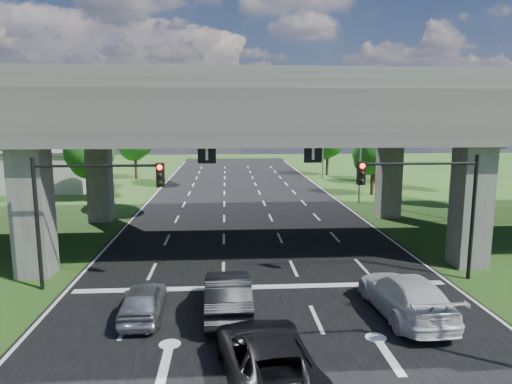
{
  "coord_description": "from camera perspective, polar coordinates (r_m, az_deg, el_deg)",
  "views": [
    {
      "loc": [
        -1.62,
        -16.32,
        7.7
      ],
      "look_at": [
        0.09,
        9.41,
        3.47
      ],
      "focal_mm": 32.0,
      "sensor_mm": 36.0,
      "label": 1
    }
  ],
  "objects": [
    {
      "name": "warehouse",
      "position": [
        57.1,
        -29.08,
        2.4
      ],
      "size": [
        20.0,
        10.0,
        4.0
      ],
      "primitive_type": "cube",
      "color": "#9E9E99",
      "rests_on": "ground"
    },
    {
      "name": "tree_right_mid",
      "position": [
        55.34,
        14.89,
        5.34
      ],
      "size": [
        3.91,
        3.9,
        6.76
      ],
      "color": "black",
      "rests_on": "ground"
    },
    {
      "name": "road",
      "position": [
        27.47,
        -0.27,
        -6.94
      ],
      "size": [
        18.0,
        120.0,
        0.03
      ],
      "primitive_type": "cube",
      "color": "black",
      "rests_on": "ground"
    },
    {
      "name": "overpass",
      "position": [
        28.37,
        -0.54,
        9.76
      ],
      "size": [
        80.0,
        15.0,
        10.0
      ],
      "color": "#393633",
      "rests_on": "ground"
    },
    {
      "name": "car_trailing",
      "position": [
        14.07,
        1.44,
        -20.03
      ],
      "size": [
        3.26,
        5.86,
        1.55
      ],
      "primitive_type": "imported",
      "rotation": [
        0.0,
        0.0,
        3.27
      ],
      "color": "black",
      "rests_on": "road"
    },
    {
      "name": "tree_right_far",
      "position": [
        61.92,
        9.01,
        6.52
      ],
      "size": [
        4.5,
        4.5,
        7.8
      ],
      "color": "black",
      "rests_on": "ground"
    },
    {
      "name": "signal_left",
      "position": [
        21.48,
        -20.54,
        -0.7
      ],
      "size": [
        5.76,
        0.54,
        6.0
      ],
      "color": "black",
      "rests_on": "ground"
    },
    {
      "name": "tree_left_far",
      "position": [
        59.47,
        -14.88,
        6.53
      ],
      "size": [
        4.8,
        4.8,
        8.32
      ],
      "color": "black",
      "rests_on": "ground"
    },
    {
      "name": "car_silver",
      "position": [
        18.64,
        -13.9,
        -13.04
      ],
      "size": [
        1.66,
        3.95,
        1.33
      ],
      "primitive_type": "imported",
      "rotation": [
        0.0,
        0.0,
        3.16
      ],
      "color": "#AAACB2",
      "rests_on": "road"
    },
    {
      "name": "signal_right",
      "position": [
        22.63,
        20.92,
        -0.24
      ],
      "size": [
        5.76,
        0.54,
        6.0
      ],
      "color": "black",
      "rests_on": "ground"
    },
    {
      "name": "streetlight_beyond",
      "position": [
        57.56,
        8.01,
        7.37
      ],
      "size": [
        3.38,
        0.25,
        10.0
      ],
      "color": "gray",
      "rests_on": "ground"
    },
    {
      "name": "car_dark",
      "position": [
        18.36,
        -3.57,
        -12.6
      ],
      "size": [
        1.84,
        5.02,
        1.64
      ],
      "primitive_type": "imported",
      "rotation": [
        0.0,
        0.0,
        3.16
      ],
      "color": "black",
      "rests_on": "road"
    },
    {
      "name": "tree_left_near",
      "position": [
        44.18,
        -20.09,
        5.01
      ],
      "size": [
        4.5,
        4.5,
        7.8
      ],
      "color": "black",
      "rests_on": "ground"
    },
    {
      "name": "car_white",
      "position": [
        19.15,
        18.15,
        -12.15
      ],
      "size": [
        2.54,
        5.7,
        1.63
      ],
      "primitive_type": "imported",
      "rotation": [
        0.0,
        0.0,
        3.19
      ],
      "color": "silver",
      "rests_on": "road"
    },
    {
      "name": "tree_left_mid",
      "position": [
        52.72,
        -20.78,
        4.87
      ],
      "size": [
        3.91,
        3.9,
        6.76
      ],
      "color": "black",
      "rests_on": "ground"
    },
    {
      "name": "streetlight_far",
      "position": [
        42.03,
        12.47,
        6.56
      ],
      "size": [
        3.38,
        0.25,
        10.0
      ],
      "color": "gray",
      "rests_on": "ground"
    },
    {
      "name": "ground",
      "position": [
        18.12,
        1.75,
        -15.84
      ],
      "size": [
        160.0,
        160.0,
        0.0
      ],
      "primitive_type": "plane",
      "color": "#2B4917",
      "rests_on": "ground"
    },
    {
      "name": "tree_right_near",
      "position": [
        46.79,
        14.53,
        5.09
      ],
      "size": [
        4.2,
        4.2,
        7.28
      ],
      "color": "black",
      "rests_on": "ground"
    }
  ]
}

